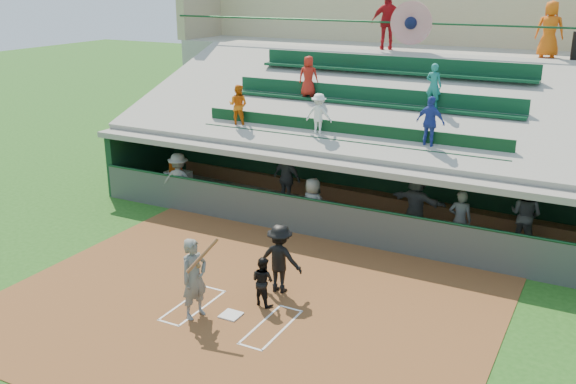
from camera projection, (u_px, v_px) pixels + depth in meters
The scene contains 21 objects.
ground at pixel (231, 316), 14.15m from camera, with size 100.00×100.00×0.00m, color #1F5016.
dirt_slab at pixel (243, 306), 14.57m from camera, with size 11.00×9.00×0.02m, color brown.
home_plate at pixel (231, 315), 14.14m from camera, with size 0.43×0.43×0.03m, color silver.
batters_box_chalk at pixel (231, 315), 14.14m from camera, with size 2.65×1.85×0.01m.
dugout_floor at pixel (349, 219), 19.81m from camera, with size 16.00×3.50×0.04m, color gray.
concourse_slab at pixel (418, 109), 24.76m from camera, with size 20.00×3.00×4.60m, color gray.
grandstand at pixel (392, 125), 22.26m from camera, with size 20.40×10.40×7.80m.
batter_at_plate at pixel (194, 278), 13.85m from camera, with size 0.92×0.80×1.95m.
catcher at pixel (263, 281), 14.47m from camera, with size 0.56×0.44×1.16m, color black.
home_umpire at pixel (280, 258), 15.02m from camera, with size 1.08×0.62×1.67m, color black.
dugout_bench at pixel (373, 200), 20.76m from camera, with size 15.99×0.48×0.48m, color brown.
white_table at pixel (178, 181), 22.26m from camera, with size 0.81×0.61×0.71m, color white.
water_cooler at pixel (176, 165), 22.09m from camera, with size 0.45×0.45×0.45m, color #DB4F0C.
dugout_player_a at pixel (179, 180), 20.56m from camera, with size 1.16×0.66×1.79m, color #5D605B.
dugout_player_b at pixel (287, 178), 20.67m from camera, with size 1.08×0.45×1.85m, color #525550.
dugout_player_c at pixel (312, 205), 18.52m from camera, with size 0.80×0.52×1.63m, color #5E605B.
dugout_player_d at pixel (416, 203), 18.42m from camera, with size 1.68×0.53×1.81m, color #51544F.
dugout_player_e at pixel (460, 220), 17.30m from camera, with size 0.62×0.40×1.69m, color #51534F.
dugout_player_f at pixel (526, 215), 17.50m from camera, with size 0.90×0.70×1.84m, color #51534F.
concourse_staff_a at pixel (388, 22), 23.17m from camera, with size 1.17×0.49×2.00m, color red.
concourse_staff_b at pixel (550, 29), 20.89m from camera, with size 0.89×0.58×1.82m, color #E95B0D.
Camera 1 is at (6.95, -10.52, 7.10)m, focal length 40.00 mm.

